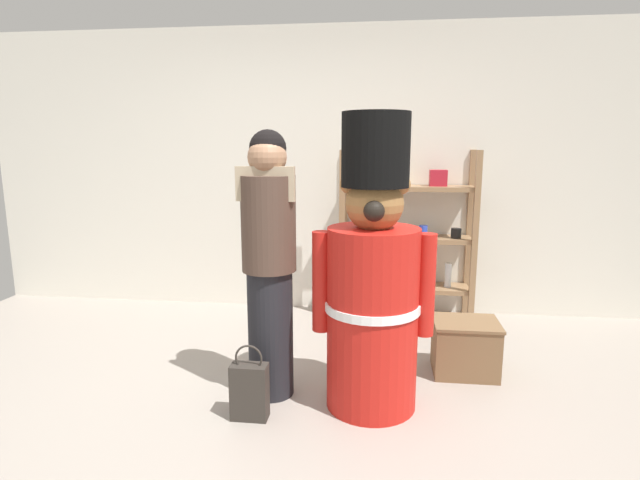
{
  "coord_description": "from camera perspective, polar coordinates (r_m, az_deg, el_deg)",
  "views": [
    {
      "loc": [
        0.58,
        -2.49,
        1.54
      ],
      "look_at": [
        0.24,
        0.36,
        1.0
      ],
      "focal_mm": 28.11,
      "sensor_mm": 36.0,
      "label": 1
    }
  ],
  "objects": [
    {
      "name": "display_crate",
      "position": [
        3.64,
        16.17,
        -11.61
      ],
      "size": [
        0.44,
        0.36,
        0.37
      ],
      "color": "brown",
      "rests_on": "ground_plane"
    },
    {
      "name": "ground_plane",
      "position": [
        2.98,
        -5.72,
        -20.48
      ],
      "size": [
        6.4,
        6.4,
        0.0
      ],
      "primitive_type": "plane",
      "color": "#9E9389"
    },
    {
      "name": "shopping_bag",
      "position": [
        3.0,
        -8.03,
        -16.59
      ],
      "size": [
        0.21,
        0.11,
        0.45
      ],
      "color": "#332D28",
      "rests_on": "ground_plane"
    },
    {
      "name": "back_wall",
      "position": [
        4.73,
        -0.16,
        7.76
      ],
      "size": [
        6.4,
        0.12,
        2.6
      ],
      "primitive_type": "cube",
      "color": "silver",
      "rests_on": "ground_plane"
    },
    {
      "name": "merchandise_shelf",
      "position": [
        4.54,
        9.76,
        0.67
      ],
      "size": [
        1.19,
        0.35,
        1.51
      ],
      "color": "#93704C",
      "rests_on": "ground_plane"
    },
    {
      "name": "person_shopper",
      "position": [
        3.03,
        -5.81,
        -2.22
      ],
      "size": [
        0.34,
        0.33,
        1.64
      ],
      "color": "black",
      "rests_on": "ground_plane"
    },
    {
      "name": "teddy_bear_guard",
      "position": [
        2.93,
        6.04,
        -5.14
      ],
      "size": [
        0.71,
        0.56,
        1.72
      ],
      "color": "red",
      "rests_on": "ground_plane"
    }
  ]
}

